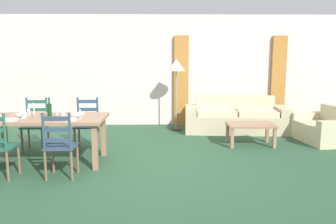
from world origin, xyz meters
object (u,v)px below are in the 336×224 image
Objects in this scene: dining_table at (46,122)px; dining_chair_far_left at (36,124)px; couch at (236,119)px; armchair_upholstered at (325,129)px; dining_chair_far_right at (87,124)px; coffee_cup_primary at (63,115)px; wine_glass_near_right at (80,112)px; wine_glass_far_left at (28,109)px; wine_glass_near_left at (22,112)px; dining_chair_near_right at (60,145)px; standing_lamp at (176,69)px; coffee_cup_secondary at (24,115)px; coffee_table at (251,127)px; wine_bottle at (50,110)px.

dining_chair_far_left reaches higher than dining_table.
couch is 1.87m from armchair_upholstered.
dining_chair_far_right is 10.67× the size of coffee_cup_primary.
coffee_cup_primary is at bearing 161.91° from wine_glass_near_right.
wine_glass_near_right is at bearing -18.09° from coffee_cup_primary.
wine_glass_near_right is at bearing -41.25° from dining_chair_far_left.
dining_chair_far_right reaches higher than wine_glass_far_left.
wine_glass_near_left is 0.07× the size of couch.
armchair_upholstered is (4.72, 2.03, -0.23)m from dining_chair_near_right.
dining_chair_far_right is at bearing -135.95° from standing_lamp.
couch is 1.42× the size of standing_lamp.
standing_lamp is (2.50, 2.57, 0.55)m from wine_glass_near_left.
coffee_cup_primary is at bearing -47.48° from dining_chair_far_left.
standing_lamp reaches higher than dining_chair_far_left.
wine_glass_far_left is at bearing 89.30° from wine_glass_near_left.
coffee_cup_secondary is at bearing 86.03° from wine_glass_near_left.
coffee_cup_primary is at bearing -127.34° from standing_lamp.
dining_table is at bearing -163.74° from coffee_table.
wine_glass_far_left is 4.03m from coffee_table.
dining_chair_far_right reaches higher than armchair_upholstered.
armchair_upholstered is 0.77× the size of standing_lamp.
coffee_table is 2.24m from standing_lamp.
wine_glass_near_left is 0.26m from wine_glass_far_left.
couch reaches higher than coffee_table.
dining_chair_near_right is 1.03m from wine_glass_near_left.
dining_chair_far_right reaches higher than wine_glass_near_right.
dining_chair_far_right is 1.10m from wine_glass_far_left.
coffee_cup_primary is 3.18m from standing_lamp.
coffee_table is (4.03, 0.27, -0.12)m from dining_chair_far_left.
dining_chair_far_right is 1.01m from wine_glass_near_right.
dining_chair_far_left is at bearing -159.66° from couch.
dining_chair_far_left is 1.43m from wine_glass_near_right.
wine_glass_far_left is at bearing 157.47° from dining_table.
dining_table is 1.98× the size of dining_chair_far_right.
wine_glass_near_left is 1.00× the size of wine_glass_near_right.
wine_glass_near_left is (-0.80, -0.92, 0.38)m from dining_chair_far_right.
dining_chair_near_right is at bearing -78.80° from coffee_cup_primary.
wine_bottle is 4.18m from couch.
coffee_table is at bearing -45.23° from standing_lamp.
wine_glass_near_right is (0.59, -0.13, 0.20)m from dining_table.
dining_chair_near_right is at bearing -118.95° from standing_lamp.
dining_chair_near_right is at bearing -150.57° from coffee_table.
dining_table is 2.11× the size of coffee_table.
coffee_cup_primary is at bearing -6.55° from wine_bottle.
wine_glass_near_right is at bearing -162.56° from armchair_upholstered.
dining_table is 0.81× the size of couch.
coffee_cup_secondary is (-0.61, -0.04, 0.00)m from coffee_cup_primary.
armchair_upholstered is at bearing 15.43° from coffee_cup_primary.
standing_lamp is (-2.97, 1.14, 1.16)m from armchair_upholstered.
dining_chair_far_right is 1.28m from wine_glass_near_left.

